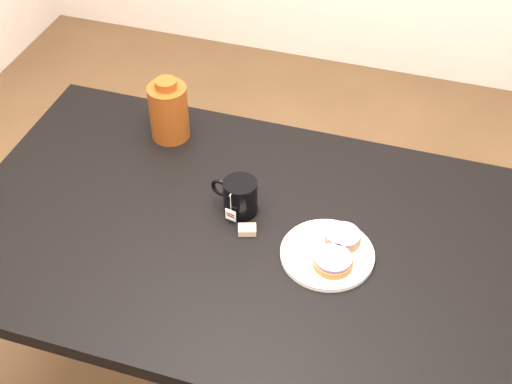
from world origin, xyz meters
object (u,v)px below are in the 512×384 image
plate (327,254)px  bagel_package (169,111)px  bagel_back (343,237)px  teabag_pouch (247,230)px  mug (240,196)px  table (233,250)px  bagel_front (333,261)px

plate → bagel_package: 0.64m
bagel_back → teabag_pouch: bearing=-172.4°
mug → bagel_package: bagel_package is taller
table → bagel_package: (-0.29, 0.30, 0.17)m
bagel_front → bagel_package: 0.67m
table → plate: (0.25, -0.02, 0.09)m
bagel_back → bagel_front: 0.08m
bagel_package → mug: bearing=-39.2°
table → bagel_back: (0.28, 0.03, 0.11)m
mug → plate: bearing=-7.3°
table → teabag_pouch: bearing=-4.6°
bagel_package → plate: bearing=-30.8°
mug → bagel_package: size_ratio=0.72×
plate → bagel_back: bagel_back is taller
mug → teabag_pouch: 0.09m
bagel_front → mug: mug is taller
teabag_pouch → bagel_back: bearing=7.6°
table → teabag_pouch: size_ratio=31.11×
bagel_back → mug: 0.28m
bagel_back → table: bearing=-174.2°
bagel_back → mug: bearing=172.3°
bagel_package → table: bearing=-46.1°
plate → mug: mug is taller
plate → bagel_package: bearing=149.2°
bagel_front → teabag_pouch: bagel_front is taller
bagel_back → bagel_package: bearing=154.3°
mug → teabag_pouch: mug is taller
table → bagel_package: size_ratio=7.35×
teabag_pouch → bagel_package: (-0.33, 0.31, 0.08)m
bagel_back → mug: (-0.28, 0.04, 0.02)m
plate → mug: bearing=161.1°
mug → table: bearing=-77.2°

